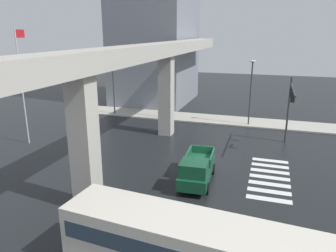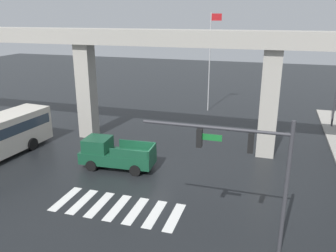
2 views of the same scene
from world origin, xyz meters
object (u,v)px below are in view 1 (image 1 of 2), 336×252
object	(u,v)px
traffic_signal_mast	(291,101)
pickup_truck	(197,170)
street_lamp_near_corner	(251,85)
flagpole	(22,79)
street_lamp_mid_block	(163,81)
city_bus	(189,248)
street_lamp_far_north	(113,79)

from	to	relation	value
traffic_signal_mast	pickup_truck	bearing A→B (deg)	146.86
pickup_truck	street_lamp_near_corner	xyz separation A→B (m)	(15.78, -2.36, 3.57)
traffic_signal_mast	flagpole	bearing A→B (deg)	104.36
street_lamp_mid_block	flagpole	size ratio (longest dim) A/B	0.69
traffic_signal_mast	street_lamp_near_corner	distance (m)	7.42
street_lamp_mid_block	city_bus	bearing A→B (deg)	-159.13
street_lamp_near_corner	flagpole	distance (m)	22.95
street_lamp_near_corner	street_lamp_far_north	world-z (taller)	same
street_lamp_mid_block	traffic_signal_mast	bearing A→B (deg)	-114.73
traffic_signal_mast	flagpole	distance (m)	23.88
street_lamp_mid_block	flagpole	bearing A→B (deg)	143.17
street_lamp_mid_block	street_lamp_far_north	distance (m)	6.48
street_lamp_far_north	traffic_signal_mast	bearing A→B (deg)	-107.43
street_lamp_near_corner	flagpole	size ratio (longest dim) A/B	0.69
city_bus	flagpole	bearing A→B (deg)	56.05
pickup_truck	traffic_signal_mast	bearing A→B (deg)	-33.14
traffic_signal_mast	street_lamp_near_corner	xyz separation A→B (m)	(6.39, 3.77, 0.17)
street_lamp_mid_block	pickup_truck	bearing A→B (deg)	-153.87
street_lamp_mid_block	flagpole	distance (m)	15.44
street_lamp_mid_block	street_lamp_far_north	size ratio (longest dim) A/B	1.00
street_lamp_mid_block	street_lamp_near_corner	bearing A→B (deg)	-90.00
traffic_signal_mast	street_lamp_near_corner	bearing A→B (deg)	30.52
traffic_signal_mast	street_lamp_mid_block	xyz separation A→B (m)	(6.39, 13.87, 0.17)
pickup_truck	traffic_signal_mast	distance (m)	11.72
street_lamp_near_corner	flagpole	xyz separation A→B (m)	(-12.30, 19.31, 1.48)
pickup_truck	street_lamp_far_north	xyz separation A→B (m)	(15.78, 14.22, 3.57)
pickup_truck	street_lamp_mid_block	xyz separation A→B (m)	(15.78, 7.74, 3.57)
street_lamp_near_corner	street_lamp_mid_block	size ratio (longest dim) A/B	1.00
traffic_signal_mast	street_lamp_far_north	world-z (taller)	street_lamp_far_north
pickup_truck	street_lamp_mid_block	bearing A→B (deg)	26.13
pickup_truck	city_bus	xyz separation A→B (m)	(-9.11, -1.75, 0.73)
city_bus	street_lamp_far_north	distance (m)	29.71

